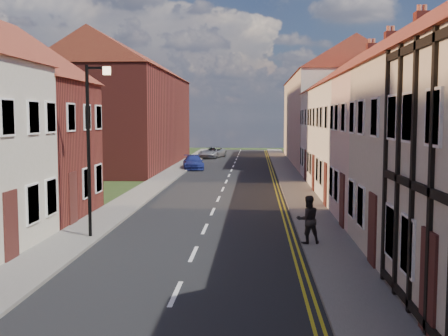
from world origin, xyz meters
TOP-DOWN VIEW (x-y plane):
  - road at (0.00, 30.00)m, footprint 7.00×90.00m
  - pavement_left at (-4.40, 30.00)m, footprint 1.80×90.00m
  - pavement_right at (4.40, 30.00)m, footprint 1.80×90.00m
  - cottage_r_cream_mid at (9.30, 23.50)m, footprint 8.30×5.20m
  - cottage_r_pink at (9.30, 28.90)m, footprint 8.30×6.00m
  - cottage_r_white_far at (9.30, 34.30)m, footprint 8.30×5.20m
  - cottage_r_cream_far at (9.30, 39.70)m, footprint 8.30×6.00m
  - block_right_far at (9.30, 55.00)m, footprint 8.30×24.20m
  - block_left_far at (-9.30, 50.00)m, footprint 8.30×24.20m
  - lamppost at (-3.81, 20.00)m, footprint 0.88×0.15m
  - car_far at (-3.20, 46.88)m, footprint 2.24×4.18m
  - car_distant at (-2.64, 60.01)m, footprint 3.06×4.66m
  - pedestrian_right at (3.70, 19.28)m, footprint 0.91×0.79m

SIDE VIEW (x-z plane):
  - road at x=0.00m, z-range 0.00..0.02m
  - pavement_left at x=-4.40m, z-range 0.00..0.12m
  - pavement_right at x=4.40m, z-range 0.00..0.12m
  - car_far at x=-3.20m, z-range 0.00..1.15m
  - car_distant at x=-2.64m, z-range 0.00..1.19m
  - pedestrian_right at x=3.70m, z-range 0.12..1.73m
  - lamppost at x=-3.81m, z-range 0.54..6.54m
  - cottage_r_pink at x=9.30m, z-range -0.03..8.97m
  - cottage_r_cream_far at x=9.30m, z-range -0.03..8.97m
  - cottage_r_cream_mid at x=9.30m, z-range -0.02..8.98m
  - cottage_r_white_far at x=9.30m, z-range -0.02..8.98m
  - block_right_far at x=9.30m, z-range 0.04..10.54m
  - block_left_far at x=-9.30m, z-range 0.04..10.54m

